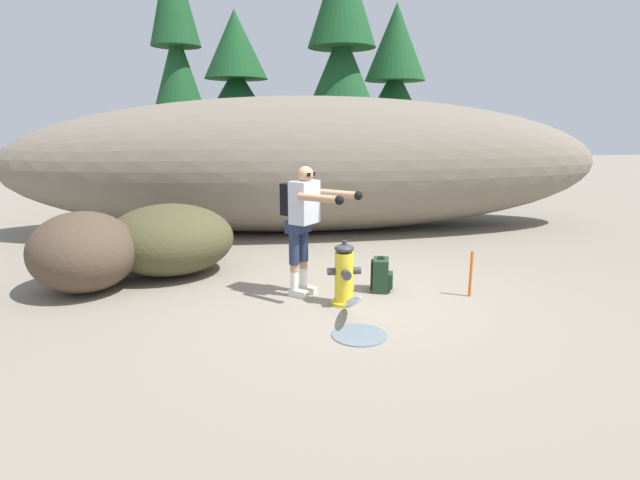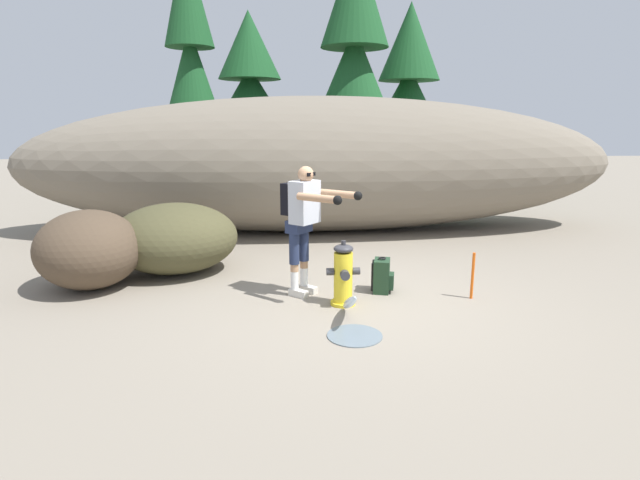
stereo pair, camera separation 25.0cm
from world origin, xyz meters
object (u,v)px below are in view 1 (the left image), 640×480
at_px(spare_backpack, 381,275).
at_px(survey_stake, 471,274).
at_px(boulder_large, 170,239).
at_px(fire_hydrant, 344,275).
at_px(utility_worker, 304,215).
at_px(boulder_mid, 83,252).

relative_size(spare_backpack, survey_stake, 0.78).
bearing_deg(survey_stake, boulder_large, 158.85).
distance_m(fire_hydrant, spare_backpack, 0.74).
height_order(utility_worker, boulder_large, utility_worker).
xyz_separation_m(fire_hydrant, survey_stake, (1.66, 0.08, -0.07)).
distance_m(fire_hydrant, boulder_large, 2.83).
bearing_deg(spare_backpack, boulder_large, 172.81).
bearing_deg(utility_worker, survey_stake, 32.28).
bearing_deg(utility_worker, boulder_large, -172.53).
bearing_deg(spare_backpack, survey_stake, -3.04).
bearing_deg(survey_stake, spare_backpack, 161.89).
xyz_separation_m(boulder_large, survey_stake, (3.98, -1.54, -0.22)).
xyz_separation_m(spare_backpack, boulder_large, (-2.89, 1.18, 0.30)).
bearing_deg(spare_backpack, fire_hydrant, -128.01).
xyz_separation_m(spare_backpack, boulder_mid, (-3.90, 0.54, 0.31)).
height_order(fire_hydrant, spare_backpack, fire_hydrant).
bearing_deg(boulder_large, boulder_mid, -147.34).
bearing_deg(boulder_mid, utility_worker, -11.44).
height_order(utility_worker, spare_backpack, utility_worker).
height_order(fire_hydrant, survey_stake, fire_hydrant).
bearing_deg(spare_backpack, utility_worker, -162.70).
height_order(fire_hydrant, utility_worker, utility_worker).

